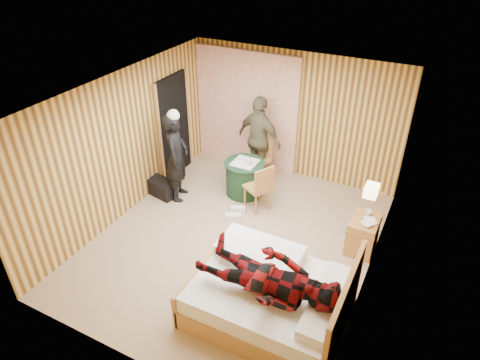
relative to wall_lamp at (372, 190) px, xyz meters
The scene contains 23 objects.
floor 2.36m from the wall_lamp, 166.83° to the right, with size 4.20×5.00×0.01m, color tan.
ceiling 2.31m from the wall_lamp, 166.83° to the right, with size 4.20×5.00×0.01m, color white.
wall_back 2.81m from the wall_lamp, 133.17° to the left, with size 4.20×0.02×2.50m, color #F1C45C.
wall_left 4.05m from the wall_lamp, behind, with size 0.02×5.00×2.50m, color #F1C45C.
wall_right 0.49m from the wall_lamp, 68.55° to the right, with size 0.02×5.00×2.50m, color #F1C45C.
curtain 3.53m from the wall_lamp, 145.89° to the left, with size 2.20×0.08×2.40m, color white.
doorway 4.10m from the wall_lamp, 166.59° to the left, with size 0.06×0.90×2.05m, color black.
wall_lamp is the anchor object (origin of this frame).
bed 2.00m from the wall_lamp, 117.31° to the right, with size 1.99×1.55×1.07m.
nightstand 1.05m from the wall_lamp, 98.22° to the left, with size 0.44×0.60×0.58m.
round_table 2.75m from the wall_lamp, 159.55° to the left, with size 0.76×0.76×0.67m.
chair_far 2.92m from the wall_lamp, 147.72° to the left, with size 0.55×0.55×0.93m.
chair_near 2.14m from the wall_lamp, 164.42° to the left, with size 0.55×0.55×0.90m.
duffel_bag 3.94m from the wall_lamp, behind, with size 0.56×0.30×0.32m, color black.
sneaker_left 2.53m from the wall_lamp, behind, with size 0.26×0.11×0.12m, color white.
sneaker_right 2.58m from the wall_lamp, behind, with size 0.25×0.10×0.11m, color white.
woman_standing 3.49m from the wall_lamp, behind, with size 0.61×0.40×1.68m, color black.
man_at_table 2.89m from the wall_lamp, 147.54° to the left, with size 1.01×0.42×1.72m, color brown.
man_on_bed 1.96m from the wall_lamp, 113.58° to the right, with size 1.77×0.67×0.86m, color maroon.
book_lower 0.76m from the wall_lamp, 99.84° to the left, with size 0.17×0.22×0.02m, color white.
book_upper 0.74m from the wall_lamp, 99.84° to the left, with size 0.16×0.22×0.02m, color white.
cup_nightstand 0.80m from the wall_lamp, 95.75° to the left, with size 0.10×0.10×0.09m, color white.
cup_table 2.53m from the wall_lamp, 159.82° to the left, with size 0.12×0.12×0.10m, color white.
Camera 1 is at (2.55, -4.79, 4.56)m, focal length 32.00 mm.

